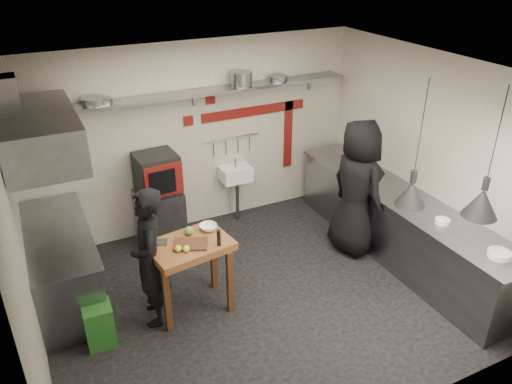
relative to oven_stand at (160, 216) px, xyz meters
name	(u,v)px	position (x,y,z in m)	size (l,w,h in m)	color
floor	(259,296)	(0.71, -1.82, -0.40)	(5.00, 5.00, 0.00)	black
ceiling	(260,74)	(0.71, -1.82, 2.40)	(5.00, 5.00, 0.00)	beige
wall_back	(196,138)	(0.71, 0.28, 1.00)	(5.00, 0.04, 2.80)	beige
wall_front	(377,308)	(0.71, -3.92, 1.00)	(5.00, 0.04, 2.80)	beige
wall_left	(20,252)	(-1.79, -1.82, 1.00)	(0.04, 4.20, 2.80)	beige
wall_right	(428,159)	(3.21, -1.82, 1.00)	(0.04, 4.20, 2.80)	beige
red_band_horiz	(254,111)	(1.66, 0.26, 1.28)	(1.70, 0.02, 0.14)	maroon
red_band_vert	(288,135)	(2.26, 0.26, 0.80)	(0.14, 0.02, 1.10)	maroon
red_tile_a	(211,99)	(0.96, 0.26, 1.55)	(0.14, 0.02, 0.14)	maroon
red_tile_b	(188,121)	(0.61, 0.26, 1.28)	(0.14, 0.02, 0.14)	maroon
back_shelf	(197,93)	(0.71, 0.10, 1.72)	(4.60, 0.34, 0.04)	slate
shelf_bracket_left	(51,116)	(-1.19, 0.25, 1.62)	(0.04, 0.06, 0.24)	slate
shelf_bracket_mid	(194,97)	(0.71, 0.25, 1.62)	(0.04, 0.06, 0.24)	slate
shelf_bracket_right	(310,82)	(2.61, 0.25, 1.62)	(0.04, 0.06, 0.24)	slate
pan_far_left	(94,101)	(-0.66, 0.10, 1.79)	(0.31, 0.31, 0.09)	slate
pan_mid_left	(102,101)	(-0.57, 0.10, 1.78)	(0.27, 0.27, 0.07)	slate
stock_pot	(241,79)	(1.37, 0.10, 1.84)	(0.31, 0.31, 0.20)	slate
pan_right	(278,78)	(1.96, 0.10, 1.78)	(0.27, 0.27, 0.08)	slate
oven_stand	(160,216)	(0.00, 0.00, 0.00)	(0.61, 0.56, 0.80)	slate
combi_oven	(157,174)	(0.01, -0.02, 0.69)	(0.55, 0.51, 0.58)	black
oven_door	(164,181)	(0.03, -0.29, 0.69)	(0.54, 0.03, 0.46)	maroon
oven_glass	(163,182)	(0.00, -0.33, 0.69)	(0.36, 0.02, 0.34)	black
hand_sink	(236,174)	(1.26, 0.10, 0.38)	(0.46, 0.34, 0.22)	white
sink_tap	(235,163)	(1.26, 0.10, 0.56)	(0.03, 0.03, 0.14)	slate
sink_drain	(237,200)	(1.26, 0.06, -0.06)	(0.06, 0.06, 0.66)	slate
utensil_rail	(231,138)	(1.26, 0.24, 0.92)	(0.02, 0.02, 0.90)	slate
counter_right	(398,226)	(2.86, -1.82, 0.05)	(0.70, 3.80, 0.90)	slate
counter_right_top	(402,197)	(2.86, -1.82, 0.52)	(0.76, 3.90, 0.03)	slate
plate_stack	(499,254)	(2.83, -3.40, 0.56)	(0.25, 0.25, 0.07)	white
small_bowl_right	(442,221)	(2.81, -2.58, 0.56)	(0.18, 0.18, 0.05)	white
counter_left	(63,267)	(-1.44, -0.77, 0.05)	(0.70, 1.90, 0.90)	slate
counter_left_top	(56,234)	(-1.44, -0.77, 0.52)	(0.76, 2.00, 0.03)	slate
extractor_hood	(39,134)	(-1.39, -0.77, 1.75)	(0.78, 1.60, 0.50)	slate
hood_duct	(5,101)	(-1.64, -0.77, 2.15)	(0.28, 0.28, 0.50)	slate
green_bin	(99,325)	(-1.22, -1.77, -0.15)	(0.30, 0.30, 0.50)	#215D20
prep_table	(192,276)	(-0.10, -1.64, 0.06)	(0.92, 0.64, 0.92)	brown
cutting_board	(191,244)	(-0.09, -1.69, 0.53)	(0.37, 0.26, 0.03)	#502E1B
pepper_mill	(219,238)	(0.19, -1.84, 0.62)	(0.05, 0.05, 0.20)	black
lemon_a	(178,249)	(-0.26, -1.76, 0.56)	(0.08, 0.08, 0.08)	yellow
lemon_b	(186,249)	(-0.18, -1.80, 0.56)	(0.08, 0.08, 0.08)	yellow
veg_ball	(189,231)	(-0.04, -1.47, 0.57)	(0.10, 0.10, 0.10)	#589946
steel_tray	(160,242)	(-0.40, -1.51, 0.54)	(0.16, 0.11, 0.03)	slate
bowl	(208,227)	(0.20, -1.47, 0.55)	(0.21, 0.21, 0.07)	white
heat_lamp_near	(419,145)	(2.13, -2.67, 1.69)	(0.33, 0.33, 1.42)	black
heat_lamp_far	(493,154)	(2.62, -3.20, 1.69)	(0.37, 0.37, 1.41)	black
chef_left	(150,258)	(-0.56, -1.63, 0.44)	(0.61, 0.40, 1.68)	black
chef_right	(357,188)	(2.39, -1.42, 0.57)	(0.95, 0.62, 1.94)	black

